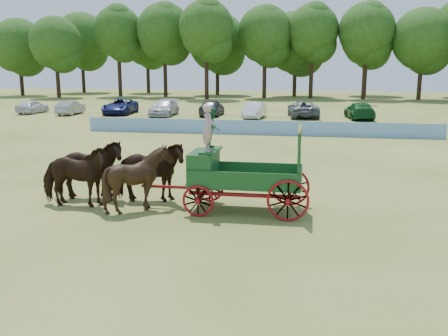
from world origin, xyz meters
TOP-DOWN VIEW (x-y plane):
  - ground at (0.00, 0.00)m, footprint 160.00×160.00m
  - horse_lead_left at (-5.46, -1.86)m, footprint 2.74×1.33m
  - horse_lead_right at (-5.46, -0.76)m, footprint 2.92×1.86m
  - horse_wheel_left at (-3.06, -1.86)m, footprint 2.10×1.88m
  - horse_wheel_right at (-3.06, -0.76)m, footprint 2.87×1.66m
  - farm_dray at (-0.08, -1.29)m, footprint 6.00×2.00m
  - sponsor_banner at (-1.00, 18.00)m, footprint 26.00×0.08m
  - parked_cars at (-7.82, 30.47)m, footprint 35.62×7.10m
  - treeline at (-3.08, 60.75)m, footprint 92.50×22.42m

SIDE VIEW (x-z plane):
  - ground at x=0.00m, z-range 0.00..0.00m
  - sponsor_banner at x=-1.00m, z-range 0.00..1.05m
  - parked_cars at x=-7.82m, z-range -0.04..1.59m
  - horse_lead_left at x=-5.46m, z-range 0.00..2.28m
  - horse_lead_right at x=-5.46m, z-range 0.00..2.28m
  - horse_wheel_right at x=-3.06m, z-range 0.00..2.28m
  - horse_wheel_left at x=-3.06m, z-range 0.00..2.29m
  - farm_dray at x=-0.08m, z-range -0.27..3.47m
  - treeline at x=-3.08m, z-range 1.73..16.67m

